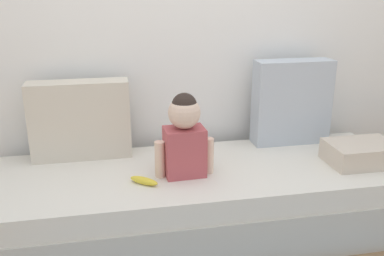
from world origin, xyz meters
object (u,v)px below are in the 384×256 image
Objects in this scene: throw_pillow_left at (80,120)px; throw_pillow_right at (292,102)px; banana at (144,181)px; toddler at (184,135)px; folded_blanket at (361,153)px; couch at (201,200)px.

throw_pillow_right is at bearing 0.00° from throw_pillow_left.
throw_pillow_right reaches higher than throw_pillow_left.
throw_pillow_right is 1.14m from banana.
toddler is 1.07m from folded_blanket.
toddler is (-0.78, -0.38, -0.04)m from throw_pillow_right.
toddler is 2.75× the size of banana.
couch is 4.45× the size of throw_pillow_right.
folded_blanket is at bearing -2.31° from toddler.
throw_pillow_left is 1.26× the size of toddler.
throw_pillow_left is 1.35m from throw_pillow_right.
folded_blanket is (1.06, -0.04, -0.17)m from toddler.
couch is at bearing 173.72° from folded_blanket.
throw_pillow_right is 0.55m from folded_blanket.
couch is at bearing 22.30° from banana.
throw_pillow_left is 3.46× the size of banana.
folded_blanket is at bearing -14.55° from throw_pillow_left.
couch is at bearing -154.86° from throw_pillow_right.
throw_pillow_left reaches higher than banana.
throw_pillow_right reaches higher than couch.
throw_pillow_left is 0.61m from banana.
couch is at bearing 29.70° from toddler.
banana is at bearing -178.39° from folded_blanket.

